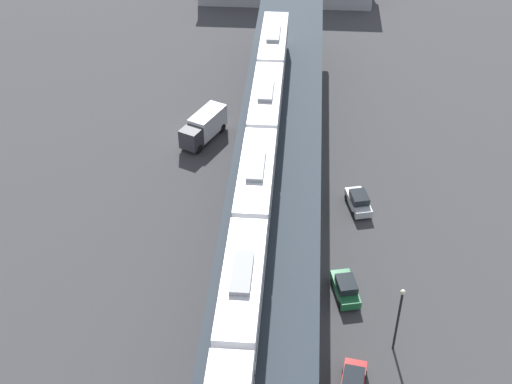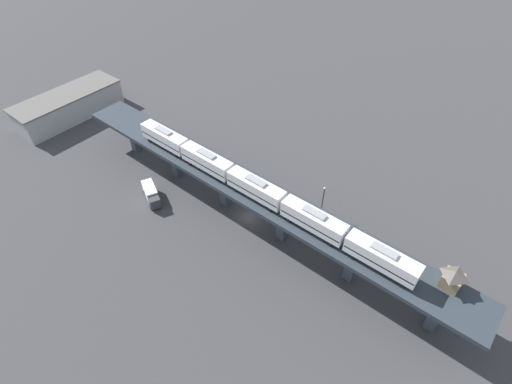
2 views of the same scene
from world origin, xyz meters
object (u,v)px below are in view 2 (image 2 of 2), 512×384
object	(u,v)px
signal_hut	(453,278)
street_lamp	(323,198)
subway_train	(256,188)
warehouse_building	(69,105)
delivery_truck	(151,194)
street_car_green	(288,206)
street_car_silver	(247,177)
street_car_red	(331,229)

from	to	relation	value
signal_hut	street_lamp	xyz separation A→B (m)	(8.52, 27.23, -6.14)
subway_train	street_lamp	size ratio (longest dim) A/B	8.99
street_lamp	warehouse_building	bearing A→B (deg)	99.28
delivery_truck	warehouse_building	distance (m)	44.16
street_car_green	subway_train	bearing A→B (deg)	166.68
street_car_silver	street_car_green	distance (m)	12.82
signal_hut	warehouse_building	size ratio (longest dim) A/B	0.12
street_car_silver	street_car_red	bearing A→B (deg)	-93.45
subway_train	street_car_silver	xyz separation A→B (m)	(9.94, 10.75, -10.05)
signal_hut	street_car_red	size ratio (longest dim) A/B	0.73
signal_hut	street_car_green	world-z (taller)	signal_hut
delivery_truck	street_car_green	bearing A→B (deg)	-56.80
street_car_green	street_lamp	world-z (taller)	street_lamp
subway_train	warehouse_building	size ratio (longest dim) A/B	2.18
subway_train	delivery_truck	world-z (taller)	subway_train
street_car_silver	street_car_green	bearing A→B (deg)	-97.54
signal_hut	subway_train	bearing A→B (deg)	95.90
subway_train	street_car_red	bearing A→B (deg)	-55.32
street_car_silver	street_lamp	distance (m)	18.95
subway_train	delivery_truck	size ratio (longest dim) A/B	8.35
street_car_silver	street_car_green	size ratio (longest dim) A/B	1.00
delivery_truck	street_lamp	bearing A→B (deg)	-56.73
subway_train	signal_hut	size ratio (longest dim) A/B	18.36
street_lamp	signal_hut	bearing A→B (deg)	-107.36
delivery_truck	street_lamp	xyz separation A→B (m)	(19.96, -30.42, 2.35)
street_car_silver	delivery_truck	bearing A→B (deg)	146.25
street_car_green	delivery_truck	distance (m)	29.38
subway_train	signal_hut	xyz separation A→B (m)	(3.62, -35.03, -0.74)
street_car_red	delivery_truck	distance (m)	38.62
street_car_green	street_car_red	world-z (taller)	same
signal_hut	street_lamp	bearing A→B (deg)	72.64
signal_hut	delivery_truck	size ratio (longest dim) A/B	0.45
street_car_silver	street_car_red	size ratio (longest dim) A/B	1.02
street_car_silver	subway_train	bearing A→B (deg)	-132.74
street_lamp	street_car_green	bearing A→B (deg)	123.59
street_car_green	street_lamp	bearing A→B (deg)	-56.41
street_car_green	warehouse_building	xyz separation A→B (m)	(-8.19, 67.99, 2.47)
street_car_green	street_lamp	xyz separation A→B (m)	(3.88, -5.84, 3.17)
street_car_green	delivery_truck	world-z (taller)	delivery_truck
subway_train	signal_hut	distance (m)	35.23
subway_train	street_lamp	world-z (taller)	subway_train
subway_train	street_car_red	size ratio (longest dim) A/B	13.48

